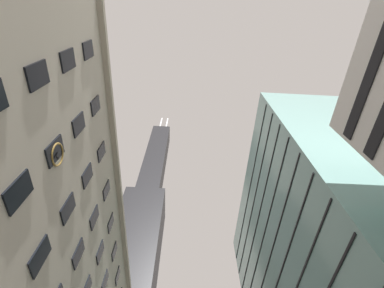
# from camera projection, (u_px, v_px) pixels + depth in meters

# --- Properties ---
(dark_skyscraper) EXTENTS (28.31, 28.31, 219.83)m
(dark_skyscraper) POSITION_uv_depth(u_px,v_px,m) (128.00, 284.00, 100.16)
(dark_skyscraper) COLOR black
(dark_skyscraper) RESTS_ON ground
(glass_office_midrise) EXTENTS (15.16, 39.67, 49.00)m
(glass_office_midrise) POSITION_uv_depth(u_px,v_px,m) (328.00, 286.00, 37.36)
(glass_office_midrise) COLOR gray
(glass_office_midrise) RESTS_ON ground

